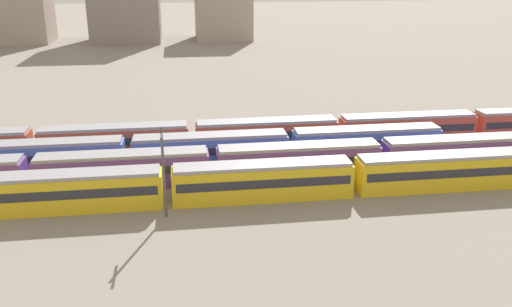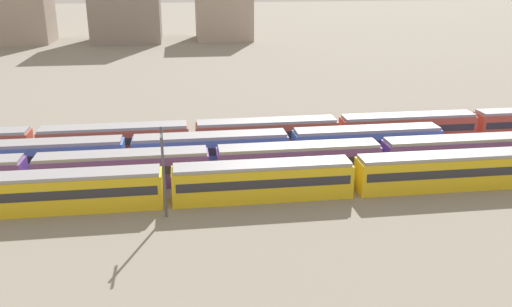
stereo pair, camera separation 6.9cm
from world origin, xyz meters
TOP-DOWN VIEW (x-y plane):
  - train_track_0 at (41.55, 0.00)m, footprint 112.50×3.06m
  - train_track_1 at (36.91, 5.20)m, footprint 93.60×3.06m
  - train_track_2 at (18.14, 10.40)m, footprint 74.70×3.06m
  - train_track_3 at (44.48, 15.60)m, footprint 112.50×3.06m
  - catenary_pole_0 at (22.51, -2.96)m, footprint 0.24×3.20m
  - distant_building_3 at (38.93, 125.35)m, footprint 17.01×18.39m

SIDE VIEW (x-z plane):
  - train_track_0 at x=41.55m, z-range 0.03..3.78m
  - train_track_1 at x=36.91m, z-range 0.03..3.78m
  - train_track_2 at x=18.14m, z-range 0.03..3.78m
  - train_track_3 at x=44.48m, z-range 0.03..3.78m
  - catenary_pole_0 at x=22.51m, z-range 0.53..9.29m
  - distant_building_3 at x=38.93m, z-range 0.00..21.40m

